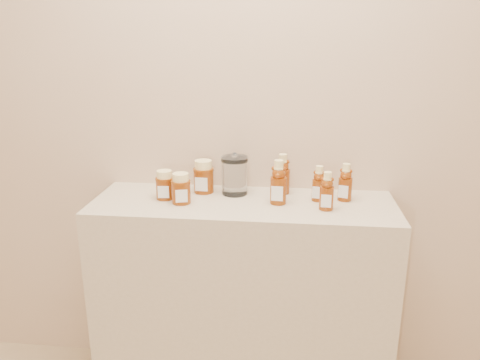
# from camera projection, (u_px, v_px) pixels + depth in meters

# --- Properties ---
(wall_back) EXTENTS (3.50, 0.02, 2.70)m
(wall_back) POSITION_uv_depth(u_px,v_px,m) (248.00, 82.00, 1.90)
(wall_back) COLOR tan
(wall_back) RESTS_ON ground
(display_table) EXTENTS (1.20, 0.40, 0.90)m
(display_table) POSITION_uv_depth(u_px,v_px,m) (243.00, 302.00, 1.98)
(display_table) COLOR tan
(display_table) RESTS_ON ground
(bear_bottle_back_left) EXTENTS (0.07, 0.07, 0.19)m
(bear_bottle_back_left) POSITION_uv_depth(u_px,v_px,m) (283.00, 171.00, 1.92)
(bear_bottle_back_left) COLOR #6A2808
(bear_bottle_back_left) RESTS_ON display_table
(bear_bottle_back_mid) EXTENTS (0.07, 0.07, 0.16)m
(bear_bottle_back_mid) POSITION_uv_depth(u_px,v_px,m) (319.00, 181.00, 1.84)
(bear_bottle_back_mid) COLOR #6A2808
(bear_bottle_back_mid) RESTS_ON display_table
(bear_bottle_back_right) EXTENTS (0.07, 0.07, 0.17)m
(bear_bottle_back_right) POSITION_uv_depth(u_px,v_px,m) (346.00, 180.00, 1.84)
(bear_bottle_back_right) COLOR #6A2808
(bear_bottle_back_right) RESTS_ON display_table
(bear_bottle_front_left) EXTENTS (0.07, 0.07, 0.20)m
(bear_bottle_front_left) POSITION_uv_depth(u_px,v_px,m) (278.00, 179.00, 1.80)
(bear_bottle_front_left) COLOR #6A2808
(bear_bottle_front_left) RESTS_ON display_table
(bear_bottle_front_right) EXTENTS (0.06, 0.06, 0.17)m
(bear_bottle_front_right) POSITION_uv_depth(u_px,v_px,m) (327.00, 188.00, 1.74)
(bear_bottle_front_right) COLOR #6A2808
(bear_bottle_front_right) RESTS_ON display_table
(honey_jar_left) EXTENTS (0.08, 0.08, 0.12)m
(honey_jar_left) POSITION_uv_depth(u_px,v_px,m) (165.00, 185.00, 1.87)
(honey_jar_left) COLOR #6A2808
(honey_jar_left) RESTS_ON display_table
(honey_jar_back) EXTENTS (0.09, 0.09, 0.14)m
(honey_jar_back) POSITION_uv_depth(u_px,v_px,m) (204.00, 176.00, 1.94)
(honey_jar_back) COLOR #6A2808
(honey_jar_back) RESTS_ON display_table
(honey_jar_front) EXTENTS (0.09, 0.09, 0.12)m
(honey_jar_front) POSITION_uv_depth(u_px,v_px,m) (181.00, 188.00, 1.82)
(honey_jar_front) COLOR #6A2808
(honey_jar_front) RESTS_ON display_table
(glass_canister) EXTENTS (0.14, 0.14, 0.17)m
(glass_canister) POSITION_uv_depth(u_px,v_px,m) (235.00, 174.00, 1.92)
(glass_canister) COLOR white
(glass_canister) RESTS_ON display_table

